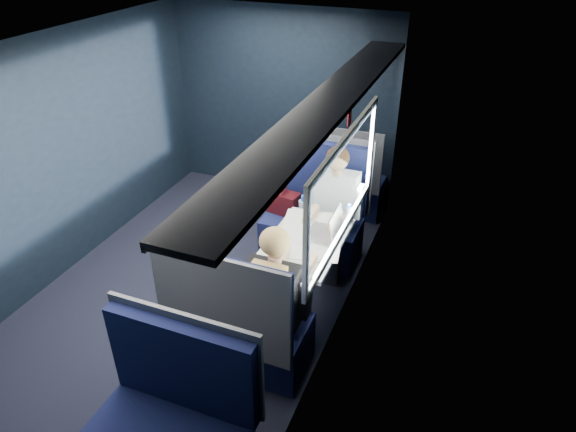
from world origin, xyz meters
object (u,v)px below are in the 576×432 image
at_px(seat_row_front, 340,182).
at_px(cup, 350,217).
at_px(seat_bay_far, 240,328).
at_px(laptop, 329,230).
at_px(bottle_small, 349,215).
at_px(seat_row_back, 176,424).
at_px(woman, 278,291).
at_px(man, 334,206).
at_px(seat_bay_near, 313,218).
at_px(table, 302,247).

xyz_separation_m(seat_row_front, cup, (0.48, -1.36, 0.38)).
distance_m(seat_bay_far, laptop, 1.15).
xyz_separation_m(seat_bay_far, bottle_small, (0.48, 1.27, 0.42)).
xyz_separation_m(seat_bay_far, seat_row_back, (0.00, -0.92, -0.00)).
bearing_deg(woman, man, 90.00).
bearing_deg(laptop, cup, 72.07).
bearing_deg(cup, seat_bay_near, 138.78).
height_order(seat_bay_near, laptop, seat_bay_near).
height_order(seat_row_front, cup, seat_row_front).
distance_m(seat_bay_far, seat_row_front, 2.67).
xyz_separation_m(seat_row_back, man, (0.25, 2.50, 0.31)).
relative_size(table, seat_bay_near, 0.79).
xyz_separation_m(man, bottle_small, (0.23, -0.30, 0.11)).
height_order(seat_row_front, bottle_small, seat_row_front).
bearing_deg(laptop, bottle_small, 69.35).
bearing_deg(seat_row_front, cup, -70.51).
bearing_deg(seat_row_back, laptop, 78.83).
bearing_deg(seat_bay_near, cup, -41.22).
xyz_separation_m(seat_bay_near, cup, (0.49, -0.43, 0.37)).
bearing_deg(man, woman, -90.00).
distance_m(man, woman, 1.41).
height_order(woman, laptop, woman).
bearing_deg(bottle_small, laptop, -110.65).
distance_m(seat_row_back, cup, 2.32).
distance_m(seat_row_back, bottle_small, 2.28).
height_order(seat_bay_far, cup, seat_bay_far).
bearing_deg(bottle_small, woman, -101.77).
height_order(table, woman, woman).
height_order(man, laptop, man).
distance_m(seat_bay_near, bottle_small, 0.80).
height_order(table, seat_bay_near, seat_bay_near).
relative_size(table, laptop, 2.85).
distance_m(table, cup, 0.55).
bearing_deg(cup, laptop, -107.93).
bearing_deg(seat_row_back, seat_bay_near, 90.28).
bearing_deg(table, seat_bay_near, 102.63).
xyz_separation_m(seat_bay_near, seat_row_back, (0.01, -2.67, -0.01)).
distance_m(table, woman, 0.71).
bearing_deg(cup, bottle_small, -90.00).
bearing_deg(table, man, 84.48).
xyz_separation_m(table, seat_bay_near, (-0.20, 0.87, -0.24)).
distance_m(seat_bay_far, woman, 0.43).
relative_size(seat_bay_near, laptop, 3.59).
bearing_deg(man, laptop, -76.94).
relative_size(seat_row_front, man, 0.88).
distance_m(table, bottle_small, 0.52).
relative_size(seat_row_front, woman, 0.88).
bearing_deg(bottle_small, seat_bay_near, 136.05).
xyz_separation_m(man, laptop, (0.13, -0.56, 0.09)).
height_order(seat_row_front, laptop, seat_row_front).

